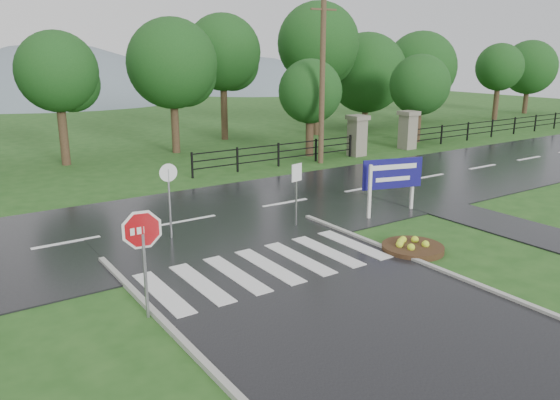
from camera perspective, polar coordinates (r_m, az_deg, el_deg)
ground at (r=11.25m, az=13.32°, el=-14.95°), size 120.00×120.00×0.00m
main_road at (r=18.83m, az=-9.53°, el=-2.24°), size 90.00×8.00×0.04m
walkway at (r=19.79m, az=21.63°, el=-2.27°), size 2.20×11.00×0.04m
crosswalk at (r=14.66m, az=-1.21°, el=-6.90°), size 6.50×2.80×0.02m
pillar_west at (r=30.61m, az=8.07°, el=6.78°), size 1.00×1.00×2.24m
pillar_east at (r=33.40m, az=13.21°, el=7.23°), size 1.00×1.00×2.24m
fence_west at (r=27.47m, az=-0.16°, el=5.02°), size 9.58×0.08×1.20m
fence_east at (r=41.95m, az=23.32°, el=7.34°), size 20.58×0.08×1.20m
hills at (r=75.25m, az=-24.46°, el=-2.51°), size 102.00×48.00×48.00m
treeline at (r=32.03m, az=-18.54°, el=4.38°), size 83.20×5.20×10.00m
stop_sign at (r=11.78m, az=-14.15°, el=-3.98°), size 1.13×0.21×2.57m
estate_billboard at (r=19.47m, az=11.66°, el=2.44°), size 2.22×0.68×2.01m
flower_bed at (r=16.29m, az=13.71°, el=-4.78°), size 1.78×1.78×0.36m
reg_sign_small at (r=17.63m, az=1.74°, el=1.85°), size 0.46×0.13×2.12m
reg_sign_round at (r=16.77m, az=-11.50°, el=0.78°), size 0.55×0.08×2.38m
utility_pole_east at (r=28.04m, az=4.43°, el=12.29°), size 1.46×0.27×8.22m
entrance_tree_left at (r=30.13m, az=3.18°, el=11.23°), size 3.46×3.46×5.26m
entrance_tree_right at (r=36.01m, az=14.42°, el=11.54°), size 3.78×3.78×5.49m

